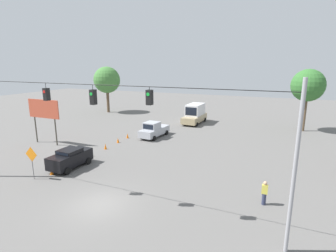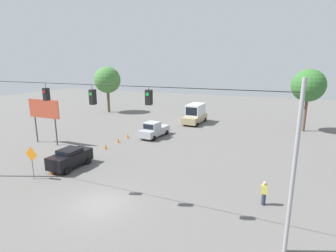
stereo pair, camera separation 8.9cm
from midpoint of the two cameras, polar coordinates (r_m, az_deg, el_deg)
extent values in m
plane|color=#605E5B|center=(19.57, -14.58, -16.19)|extent=(140.00, 140.00, 0.00)
cylinder|color=#939399|center=(14.16, 25.87, -8.86)|extent=(0.20, 0.20, 8.92)
cylinder|color=black|center=(17.21, -16.09, 8.65)|extent=(23.62, 0.04, 0.04)
cube|color=black|center=(15.04, -4.02, 6.23)|extent=(0.32, 0.36, 0.86)
cylinder|color=black|center=(14.99, -4.06, 8.19)|extent=(0.03, 0.03, 0.17)
cylinder|color=green|center=(14.86, -4.38, 6.89)|extent=(0.20, 0.02, 0.20)
cube|color=black|center=(17.28, -15.92, 6.08)|extent=(0.32, 0.36, 0.95)
cylinder|color=black|center=(17.22, -16.05, 8.15)|extent=(0.03, 0.03, 0.30)
cylinder|color=green|center=(17.11, -16.37, 6.70)|extent=(0.20, 0.02, 0.20)
cube|color=black|center=(20.05, -24.86, 6.29)|extent=(0.32, 0.36, 0.86)
cylinder|color=black|center=(20.00, -25.02, 8.00)|extent=(0.03, 0.03, 0.35)
cylinder|color=red|center=(19.91, -25.32, 6.76)|extent=(0.20, 0.02, 0.20)
cube|color=#A8AAB2|center=(35.22, -2.87, -1.12)|extent=(2.37, 5.27, 0.90)
cube|color=#A8AAB2|center=(34.50, -3.42, 0.11)|extent=(1.93, 1.99, 0.90)
cube|color=black|center=(33.74, -4.26, -0.20)|extent=(1.54, 0.16, 0.63)
cylinder|color=black|center=(34.50, -5.67, -2.24)|extent=(0.28, 0.66, 0.64)
cylinder|color=black|center=(33.48, -2.95, -2.67)|extent=(0.28, 0.66, 0.64)
cylinder|color=black|center=(37.19, -2.79, -1.06)|extent=(0.28, 0.66, 0.64)
cylinder|color=black|center=(36.25, -0.19, -1.42)|extent=(0.28, 0.66, 0.64)
cube|color=tan|center=(43.60, 5.90, 1.68)|extent=(2.57, 6.44, 1.00)
cube|color=silver|center=(43.64, 6.08, 3.59)|extent=(2.31, 4.14, 1.84)
cube|color=black|center=(41.73, 5.14, 3.17)|extent=(1.90, 0.08, 1.29)
cylinder|color=black|center=(42.22, 3.42, 0.66)|extent=(0.24, 0.65, 0.64)
cylinder|color=black|center=(41.41, 6.47, 0.35)|extent=(0.24, 0.65, 0.64)
cylinder|color=black|center=(46.00, 5.36, 1.67)|extent=(0.24, 0.65, 0.64)
cylinder|color=black|center=(45.26, 8.18, 1.40)|extent=(0.24, 0.65, 0.64)
cube|color=black|center=(26.37, -20.41, -6.64)|extent=(1.90, 4.25, 1.14)
cube|color=black|center=(26.13, -20.54, -5.09)|extent=(1.72, 1.88, 0.36)
cube|color=black|center=(25.52, -22.02, -5.66)|extent=(1.47, 0.04, 0.25)
cylinder|color=black|center=(26.33, -23.86, -8.31)|extent=(0.23, 0.64, 0.64)
cylinder|color=black|center=(25.05, -21.00, -9.14)|extent=(0.23, 0.64, 0.64)
cylinder|color=black|center=(28.08, -19.70, -6.61)|extent=(0.23, 0.64, 0.64)
cylinder|color=black|center=(26.88, -16.84, -7.28)|extent=(0.23, 0.64, 0.64)
cone|color=orange|center=(25.59, -23.94, -8.92)|extent=(0.31, 0.31, 0.65)
cone|color=orange|center=(27.25, -20.33, -7.26)|extent=(0.31, 0.31, 0.65)
cone|color=orange|center=(29.00, -16.44, -5.74)|extent=(0.31, 0.31, 0.65)
cone|color=orange|center=(30.98, -13.36, -4.34)|extent=(0.31, 0.31, 0.65)
cone|color=orange|center=(33.13, -10.73, -3.06)|extent=(0.31, 0.31, 0.65)
cone|color=orange|center=(35.01, -8.71, -2.10)|extent=(0.31, 0.31, 0.65)
cylinder|color=#4C473D|center=(34.01, -23.09, -1.24)|extent=(0.16, 0.16, 3.22)
cylinder|color=#4C473D|center=(36.44, -26.66, -0.68)|extent=(0.16, 0.16, 3.22)
cube|color=#BF4C33|center=(34.70, -25.37, 3.41)|extent=(4.71, 0.12, 2.22)
cylinder|color=slate|center=(25.07, -27.22, -8.31)|extent=(0.06, 0.06, 1.80)
cube|color=orange|center=(24.66, -27.54, -5.47)|extent=(1.27, 0.04, 1.27)
cylinder|color=#2D334C|center=(19.91, 20.20, -14.72)|extent=(0.28, 0.28, 0.82)
cube|color=#D8CC4C|center=(19.59, 20.37, -12.81)|extent=(0.40, 0.24, 0.65)
sphere|color=tan|center=(19.40, 20.48, -11.60)|extent=(0.26, 0.26, 0.26)
cylinder|color=brown|center=(54.73, -12.81, 5.60)|extent=(0.55, 0.55, 5.09)
sphere|color=#427A38|center=(54.37, -13.02, 9.76)|extent=(5.23, 5.23, 5.23)
cylinder|color=brown|center=(42.71, 27.75, 2.54)|extent=(0.40, 0.40, 5.37)
sphere|color=#336B2D|center=(42.26, 28.32, 7.79)|extent=(4.58, 4.58, 4.58)
camera|label=1|loc=(0.04, -89.91, 0.02)|focal=28.00mm
camera|label=2|loc=(0.04, 90.09, -0.02)|focal=28.00mm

